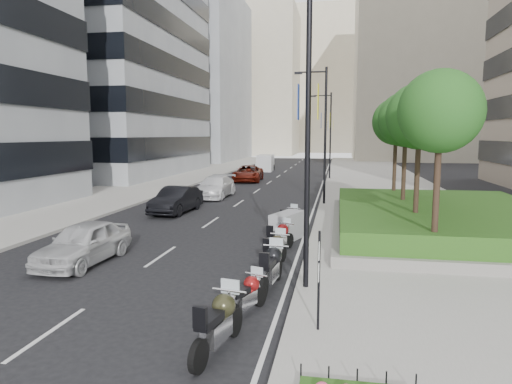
% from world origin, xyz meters
% --- Properties ---
extents(ground, '(160.00, 160.00, 0.00)m').
position_xyz_m(ground, '(0.00, 0.00, 0.00)').
color(ground, black).
rests_on(ground, ground).
extents(sidewalk_right, '(10.00, 100.00, 0.15)m').
position_xyz_m(sidewalk_right, '(9.00, 30.00, 0.07)').
color(sidewalk_right, '#9E9B93').
rests_on(sidewalk_right, ground).
extents(sidewalk_left, '(8.00, 100.00, 0.15)m').
position_xyz_m(sidewalk_left, '(-12.00, 30.00, 0.07)').
color(sidewalk_left, '#9E9B93').
rests_on(sidewalk_left, ground).
extents(lane_edge, '(0.12, 100.00, 0.01)m').
position_xyz_m(lane_edge, '(3.70, 30.00, 0.01)').
color(lane_edge, silver).
rests_on(lane_edge, ground).
extents(lane_centre, '(0.12, 100.00, 0.01)m').
position_xyz_m(lane_centre, '(-1.50, 30.00, 0.01)').
color(lane_centre, silver).
rests_on(lane_centre, ground).
extents(building_grey_mid, '(22.00, 26.00, 40.00)m').
position_xyz_m(building_grey_mid, '(-24.00, 38.00, 20.00)').
color(building_grey_mid, gray).
rests_on(building_grey_mid, ground).
extents(building_grey_far, '(22.00, 26.00, 30.00)m').
position_xyz_m(building_grey_far, '(-24.00, 70.00, 15.00)').
color(building_grey_far, gray).
rests_on(building_grey_far, ground).
extents(building_cream_right, '(28.00, 24.00, 36.00)m').
position_xyz_m(building_cream_right, '(22.00, 80.00, 18.00)').
color(building_cream_right, '#B7AD93').
rests_on(building_cream_right, ground).
extents(building_cream_left, '(26.00, 24.00, 34.00)m').
position_xyz_m(building_cream_left, '(-18.00, 100.00, 17.00)').
color(building_cream_left, '#B7AD93').
rests_on(building_cream_left, ground).
extents(building_cream_centre, '(30.00, 24.00, 38.00)m').
position_xyz_m(building_cream_centre, '(2.00, 120.00, 19.00)').
color(building_cream_centre, '#B7AD93').
rests_on(building_cream_centre, ground).
extents(planter, '(10.00, 14.00, 0.40)m').
position_xyz_m(planter, '(10.00, 10.00, 0.35)').
color(planter, gray).
rests_on(planter, sidewalk_right).
extents(hedge, '(9.40, 13.40, 0.80)m').
position_xyz_m(hedge, '(10.00, 10.00, 0.95)').
color(hedge, '#1A4212').
rests_on(hedge, planter).
extents(tree_0, '(2.80, 2.80, 6.30)m').
position_xyz_m(tree_0, '(8.50, 4.00, 5.42)').
color(tree_0, '#332319').
rests_on(tree_0, planter).
extents(tree_1, '(2.80, 2.80, 6.30)m').
position_xyz_m(tree_1, '(8.50, 8.00, 5.42)').
color(tree_1, '#332319').
rests_on(tree_1, planter).
extents(tree_2, '(2.80, 2.80, 6.30)m').
position_xyz_m(tree_2, '(8.50, 12.00, 5.42)').
color(tree_2, '#332319').
rests_on(tree_2, planter).
extents(tree_3, '(2.80, 2.80, 6.30)m').
position_xyz_m(tree_3, '(8.50, 16.00, 5.42)').
color(tree_3, '#332319').
rests_on(tree_3, planter).
extents(lamp_post_0, '(2.34, 0.45, 9.00)m').
position_xyz_m(lamp_post_0, '(4.14, 1.00, 5.07)').
color(lamp_post_0, black).
rests_on(lamp_post_0, ground).
extents(lamp_post_1, '(2.34, 0.45, 9.00)m').
position_xyz_m(lamp_post_1, '(4.14, 18.00, 5.07)').
color(lamp_post_1, black).
rests_on(lamp_post_1, ground).
extents(lamp_post_2, '(2.34, 0.45, 9.00)m').
position_xyz_m(lamp_post_2, '(4.14, 36.00, 5.07)').
color(lamp_post_2, black).
rests_on(lamp_post_2, ground).
extents(parking_sign, '(0.06, 0.32, 2.50)m').
position_xyz_m(parking_sign, '(4.80, -2.00, 1.46)').
color(parking_sign, black).
rests_on(parking_sign, ground).
extents(motorcycle_0, '(0.81, 2.44, 1.22)m').
position_xyz_m(motorcycle_0, '(2.73, -3.21, 0.65)').
color(motorcycle_0, black).
rests_on(motorcycle_0, ground).
extents(motorcycle_1, '(0.87, 1.90, 0.98)m').
position_xyz_m(motorcycle_1, '(2.93, -1.07, 0.53)').
color(motorcycle_1, black).
rests_on(motorcycle_1, ground).
extents(motorcycle_2, '(0.82, 2.46, 1.22)m').
position_xyz_m(motorcycle_2, '(3.25, 1.09, 0.65)').
color(motorcycle_2, black).
rests_on(motorcycle_2, ground).
extents(motorcycle_3, '(0.81, 2.20, 1.11)m').
position_xyz_m(motorcycle_3, '(3.04, 3.33, 0.59)').
color(motorcycle_3, black).
rests_on(motorcycle_3, ground).
extents(motorcycle_4, '(1.06, 2.10, 1.11)m').
position_xyz_m(motorcycle_4, '(2.94, 5.49, 0.59)').
color(motorcycle_4, black).
rests_on(motorcycle_4, ground).
extents(motorcycle_5, '(1.46, 2.21, 1.25)m').
position_xyz_m(motorcycle_5, '(3.01, 7.58, 0.62)').
color(motorcycle_5, black).
rests_on(motorcycle_5, ground).
extents(motorcycle_6, '(0.93, 2.04, 1.06)m').
position_xyz_m(motorcycle_6, '(2.88, 9.71, 0.56)').
color(motorcycle_6, black).
rests_on(motorcycle_6, ground).
extents(car_a, '(2.00, 4.56, 1.53)m').
position_xyz_m(car_a, '(-3.90, 2.60, 0.76)').
color(car_a, silver).
rests_on(car_a, ground).
extents(car_b, '(1.98, 4.86, 1.57)m').
position_xyz_m(car_b, '(-4.36, 13.56, 0.78)').
color(car_b, black).
rests_on(car_b, ground).
extents(car_c, '(2.32, 5.48, 1.58)m').
position_xyz_m(car_c, '(-3.92, 20.68, 0.79)').
color(car_c, white).
rests_on(car_c, ground).
extents(car_d, '(3.03, 5.95, 1.61)m').
position_xyz_m(car_d, '(-3.79, 32.71, 0.81)').
color(car_d, '#59140A').
rests_on(car_d, ground).
extents(delivery_van, '(2.19, 5.10, 2.10)m').
position_xyz_m(delivery_van, '(-4.20, 46.45, 0.98)').
color(delivery_van, silver).
rests_on(delivery_van, ground).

